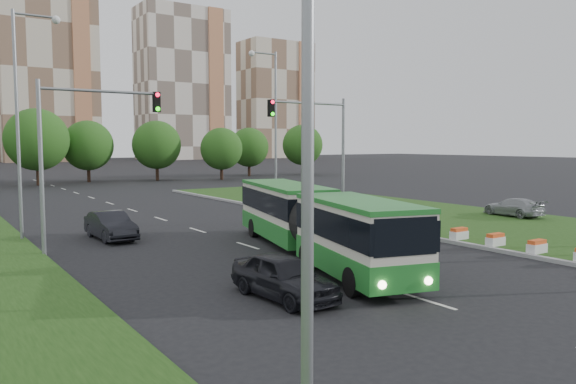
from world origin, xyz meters
TOP-DOWN VIEW (x-y plane):
  - ground at (0.00, 0.00)m, footprint 360.00×360.00m
  - grass_median at (13.00, 8.00)m, footprint 14.00×60.00m
  - median_kerb at (6.05, 8.00)m, footprint 0.30×60.00m
  - lane_markings at (-3.00, 20.00)m, footprint 0.20×100.00m
  - flower_planters at (6.70, -1.40)m, footprint 1.10×13.70m
  - traffic_mast_median at (4.78, 10.00)m, footprint 5.76×0.32m
  - traffic_mast_left at (-10.38, 9.00)m, footprint 5.76×0.32m
  - street_lamps at (-3.00, 10.00)m, footprint 36.00×60.00m
  - tree_line at (10.00, 55.00)m, footprint 120.00×8.00m
  - apartment_tower_ceast at (15.00, 150.00)m, footprint 25.00×15.00m
  - apartment_tower_east at (55.00, 150.00)m, footprint 27.00×15.00m
  - midrise_east at (90.00, 150.00)m, footprint 24.00×14.00m
  - articulated_bus at (-2.12, 1.95)m, footprint 2.51×16.13m
  - car_left_near at (-6.75, -3.06)m, footprint 2.01×4.51m
  - car_left_far at (-8.18, 11.71)m, footprint 1.75×4.56m
  - car_median at (17.30, 4.92)m, footprint 2.09×4.42m
  - pedestrian at (-3.81, -3.35)m, footprint 0.59×0.71m
  - shopping_trolley at (-2.74, -4.01)m, footprint 0.39×0.41m

SIDE VIEW (x-z plane):
  - ground at x=0.00m, z-range 0.00..0.00m
  - lane_markings at x=-3.00m, z-range -0.01..0.01m
  - grass_median at x=13.00m, z-range 0.00..0.15m
  - median_kerb at x=6.05m, z-range 0.00..0.18m
  - shopping_trolley at x=-2.74m, z-range 0.00..0.67m
  - flower_planters at x=6.70m, z-range 0.15..0.75m
  - car_left_far at x=-8.18m, z-range 0.00..1.48m
  - car_left_near at x=-6.75m, z-range 0.00..1.51m
  - car_median at x=17.30m, z-range 0.15..1.39m
  - pedestrian at x=-3.81m, z-range 0.00..1.66m
  - articulated_bus at x=-2.12m, z-range 0.30..2.95m
  - tree_line at x=10.00m, z-range 0.00..9.00m
  - traffic_mast_median at x=4.78m, z-range 1.35..9.35m
  - traffic_mast_left at x=-10.38m, z-range 1.35..9.35m
  - street_lamps at x=-3.00m, z-range 0.00..12.00m
  - midrise_east at x=90.00m, z-range 0.00..40.00m
  - apartment_tower_east at x=55.00m, z-range 0.00..47.00m
  - apartment_tower_ceast at x=15.00m, z-range 0.00..50.00m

